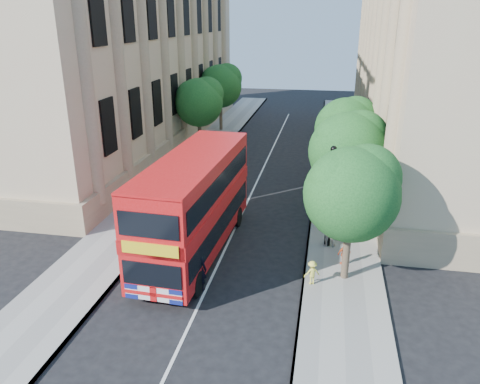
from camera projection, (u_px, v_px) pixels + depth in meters
The scene contains 17 objects.
ground at pixel (200, 303), 18.99m from camera, with size 120.00×120.00×0.00m, color black.
pavement_right at pixel (341, 216), 27.15m from camera, with size 3.50×80.00×0.12m, color gray.
pavement_left at pixel (153, 202), 29.16m from camera, with size 3.50×80.00×0.12m, color gray.
building_right at pixel (456, 43), 35.46m from camera, with size 12.00×38.00×18.00m, color tan.
building_left at pixel (116, 40), 40.29m from camera, with size 12.00×38.00×18.00m, color tan.
tree_right_near at pixel (353, 189), 19.25m from camera, with size 4.00×4.00×6.08m.
tree_right_mid at pixel (349, 147), 24.70m from camera, with size 4.20×4.20×6.37m.
tree_right_far at pixel (346, 125), 30.26m from camera, with size 4.00×4.00×6.15m.
tree_left_far at pixel (199, 100), 38.72m from camera, with size 4.00×4.00×6.30m.
tree_left_back at pixel (221, 84), 45.98m from camera, with size 4.20×4.20×6.65m.
lamp_post at pixel (330, 201), 22.74m from camera, with size 0.32×0.32×5.16m.
double_decker_bus at pixel (195, 202), 22.21m from camera, with size 3.24×10.50×4.79m.
box_van at pixel (218, 160), 33.54m from camera, with size 2.09×4.52×2.52m.
police_constable at pixel (198, 269), 19.61m from camera, with size 0.73×0.48×1.99m, color black.
woman_pedestrian at pixel (328, 230), 23.28m from camera, with size 0.80×0.62×1.64m, color beige.
child_a at pixel (344, 253), 21.56m from camera, with size 0.66×0.27×1.12m, color #DB5526.
child_b at pixel (312, 273), 19.99m from camera, with size 0.70×0.40×1.08m, color #F2EA52.
Camera 1 is at (4.64, -15.57, 10.94)m, focal length 35.00 mm.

